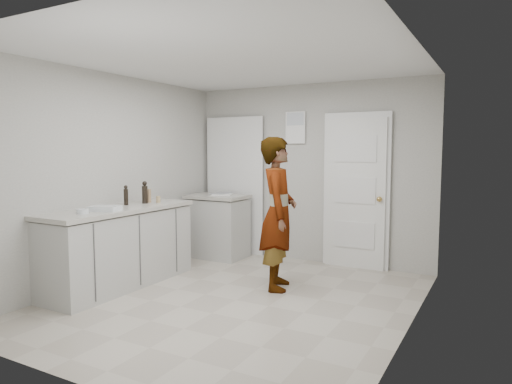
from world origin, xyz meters
The scene contains 12 objects.
ground centered at (0.00, 0.00, 0.00)m, with size 4.00×4.00×0.00m, color #A49989.
room_shell centered at (-0.17, 1.95, 1.02)m, with size 4.00×4.00×4.00m.
main_counter centered at (-1.45, -0.20, 0.43)m, with size 0.64×1.96×0.93m.
side_counter centered at (-1.25, 1.55, 0.43)m, with size 0.84×0.61×0.93m.
person centered at (0.20, 0.61, 0.87)m, with size 0.63×0.42×1.73m, color silver.
cake_mix_box centered at (-1.51, 0.32, 1.01)m, with size 0.10×0.05×0.17m, color #996A4C.
spice_jar centered at (-1.36, 0.37, 0.97)m, with size 0.05×0.05×0.08m, color tan.
oil_cruet_a centered at (-1.45, 0.23, 1.06)m, with size 0.07×0.07×0.28m.
oil_cruet_b centered at (-1.54, 0.00, 1.04)m, with size 0.05×0.05×0.24m.
baking_dish centered at (-1.36, -0.50, 0.95)m, with size 0.35×0.30×0.05m.
egg_bowl centered at (-1.39, -0.77, 0.95)m, with size 0.13×0.13×0.05m.
papers centered at (-1.21, 1.61, 0.93)m, with size 0.28×0.35×0.01m, color white.
Camera 1 is at (2.45, -4.01, 1.59)m, focal length 32.00 mm.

